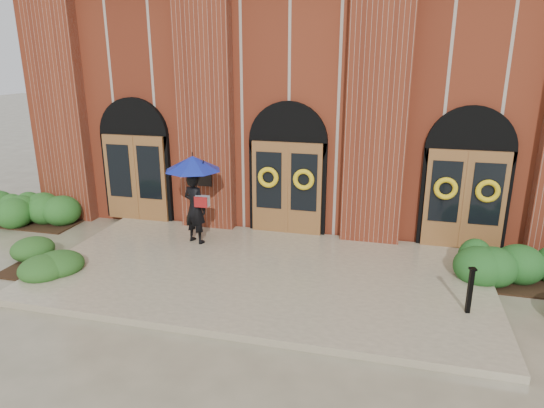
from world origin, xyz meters
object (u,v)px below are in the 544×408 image
(metal_post, at_px, (470,289))
(hedge_wall_right, at_px, (543,268))
(hedge_wall_left, at_px, (23,208))
(man_with_umbrella, at_px, (194,183))

(metal_post, height_order, hedge_wall_right, metal_post)
(metal_post, relative_size, hedge_wall_right, 0.29)
(metal_post, bearing_deg, hedge_wall_left, 167.51)
(metal_post, bearing_deg, man_with_umbrella, 161.83)
(man_with_umbrella, xyz_separation_m, hedge_wall_right, (8.16, -0.16, -1.35))
(man_with_umbrella, bearing_deg, hedge_wall_right, -160.45)
(metal_post, xyz_separation_m, hedge_wall_left, (-12.28, 2.72, -0.22))
(man_with_umbrella, distance_m, metal_post, 6.84)
(man_with_umbrella, distance_m, hedge_wall_right, 8.28)
(man_with_umbrella, height_order, metal_post, man_with_umbrella)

